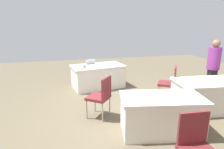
{
  "coord_description": "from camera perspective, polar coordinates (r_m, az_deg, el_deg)",
  "views": [
    {
      "loc": [
        1.07,
        3.9,
        2.04
      ],
      "look_at": [
        -0.01,
        -0.23,
        0.9
      ],
      "focal_mm": 30.88,
      "sensor_mm": 36.0,
      "label": 1
    }
  ],
  "objects": [
    {
      "name": "ground_plane",
      "position": [
        4.53,
        0.68,
        -11.81
      ],
      "size": [
        14.4,
        14.4,
        0.0
      ],
      "primitive_type": "plane",
      "color": "brown"
    },
    {
      "name": "laptop_silver",
      "position": [
        6.16,
        -6.14,
        2.93
      ],
      "size": [
        0.35,
        0.33,
        0.21
      ],
      "rotation": [
        0.0,
        0.0,
        0.11
      ],
      "color": "silver",
      "rests_on": "table_foreground"
    },
    {
      "name": "scissors_red",
      "position": [
        6.28,
        0.8,
        2.91
      ],
      "size": [
        0.15,
        0.15,
        0.01
      ],
      "primitive_type": "cube",
      "rotation": [
        0.0,
        0.0,
        2.36
      ],
      "color": "red",
      "rests_on": "table_foreground"
    },
    {
      "name": "yarn_ball",
      "position": [
        5.92,
        -8.22,
        2.53
      ],
      "size": [
        0.11,
        0.11,
        0.11
      ],
      "primitive_type": "sphere",
      "color": "gray",
      "rests_on": "table_foreground"
    },
    {
      "name": "table_mid_left",
      "position": [
        5.24,
        27.51,
        -5.43
      ],
      "size": [
        1.89,
        1.12,
        0.73
      ],
      "rotation": [
        0.0,
        0.0,
        -0.12
      ],
      "color": "silver",
      "rests_on": "ground"
    },
    {
      "name": "table_mid_right",
      "position": [
        3.84,
        14.32,
        -11.39
      ],
      "size": [
        1.65,
        1.07,
        0.73
      ],
      "rotation": [
        0.0,
        0.0,
        -0.19
      ],
      "color": "silver",
      "rests_on": "ground"
    },
    {
      "name": "chair_near_front",
      "position": [
        5.35,
        16.69,
        -1.94
      ],
      "size": [
        0.61,
        0.61,
        0.95
      ],
      "rotation": [
        0.0,
        0.0,
        4.12
      ],
      "color": "#9E9993",
      "rests_on": "ground"
    },
    {
      "name": "person_attendee_standing",
      "position": [
        6.14,
        27.77,
        2.44
      ],
      "size": [
        0.44,
        0.44,
        1.61
      ],
      "rotation": [
        0.0,
        0.0,
        4.36
      ],
      "color": "#26262D",
      "rests_on": "ground"
    },
    {
      "name": "table_foreground",
      "position": [
        6.3,
        -4.14,
        -0.51
      ],
      "size": [
        1.78,
        1.19,
        0.73
      ],
      "rotation": [
        0.0,
        0.0,
        0.17
      ],
      "color": "silver",
      "rests_on": "ground"
    },
    {
      "name": "chair_tucked_left",
      "position": [
        4.21,
        -3.22,
        -6.0
      ],
      "size": [
        0.62,
        0.62,
        0.94
      ],
      "rotation": [
        0.0,
        0.0,
        4.05
      ],
      "color": "#9E9993",
      "rests_on": "ground"
    },
    {
      "name": "chair_tucked_right",
      "position": [
        2.8,
        24.0,
        -18.79
      ],
      "size": [
        0.47,
        0.47,
        0.95
      ],
      "rotation": [
        0.0,
        0.0,
        -0.06
      ],
      "color": "#9E9993",
      "rests_on": "ground"
    }
  ]
}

